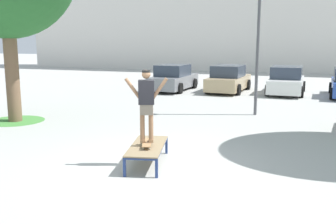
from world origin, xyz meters
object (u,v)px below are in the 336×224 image
Objects in this scene: skateboard at (147,143)px; car_tan at (229,80)px; car_white at (286,81)px; car_grey at (173,78)px; skater at (146,101)px; skate_box at (147,147)px; light_post at (259,15)px.

car_tan reaches higher than skateboard.
car_tan is 1.01× the size of car_white.
car_grey reaches higher than skateboard.
skater is at bearing -100.22° from car_white.
skater is at bearing -74.29° from car_grey.
skateboard is 0.19× the size of car_white.
skateboard is (0.01, -0.06, 0.12)m from skate_box.
skateboard is 8.11m from light_post.
skate_box is 1.19× the size of skater.
car_grey is at bearing 105.71° from skater.
car_white is at bearing 79.78° from skateboard.
car_grey reaches higher than skate_box.
light_post is (1.67, 7.22, 2.29)m from skater.
skater reaches higher than car_white.
car_tan is (-0.61, 13.80, 0.28)m from skate_box.
car_white is (2.52, 14.00, 0.15)m from skateboard.
car_tan is 0.74× the size of light_post.
skate_box is 0.48× the size of car_white.
skater is at bearing 110.32° from skateboard.
skater is 14.25m from car_white.
car_white reaches higher than skate_box.
light_post reaches higher than car_tan.
skate_box is at bearing -100.32° from car_white.
light_post reaches higher than skateboard.
skate_box is 0.14m from skateboard.
car_tan is at bearing -177.53° from car_white.
skater is (0.01, -0.06, 1.12)m from skate_box.
car_tan and car_white have the same top height.
car_grey is 3.18m from car_tan.
skate_box is at bearing 102.48° from skater.
skateboard is at bearing -87.41° from car_tan.
car_grey is at bearing -174.66° from car_white.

